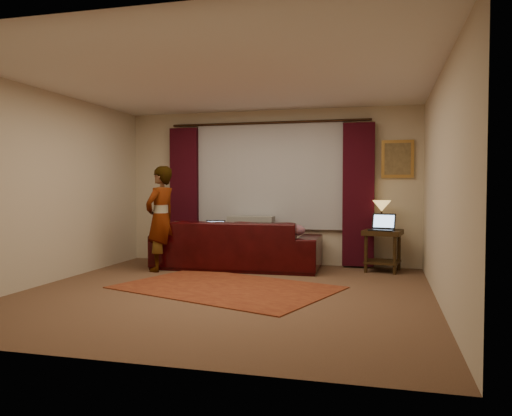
{
  "coord_description": "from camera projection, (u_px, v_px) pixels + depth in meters",
  "views": [
    {
      "loc": [
        1.89,
        -5.79,
        1.3
      ],
      "look_at": [
        0.1,
        1.2,
        1.0
      ],
      "focal_mm": 35.0,
      "sensor_mm": 36.0,
      "label": 1
    }
  ],
  "objects": [
    {
      "name": "wall_back",
      "position": [
        269.0,
        187.0,
        8.49
      ],
      "size": [
        5.0,
        0.02,
        2.6
      ],
      "primitive_type": "cube",
      "color": "beige",
      "rests_on": "ground"
    },
    {
      "name": "tiffany_lamp",
      "position": [
        382.0,
        215.0,
        7.74
      ],
      "size": [
        0.29,
        0.29,
        0.45
      ],
      "primitive_type": null,
      "rotation": [
        0.0,
        0.0,
        0.01
      ],
      "color": "olive",
      "rests_on": "end_table"
    },
    {
      "name": "laptop_sofa",
      "position": [
        214.0,
        228.0,
        7.92
      ],
      "size": [
        0.37,
        0.4,
        0.23
      ],
      "primitive_type": null,
      "rotation": [
        0.0,
        0.0,
        0.18
      ],
      "color": "black",
      "rests_on": "sofa"
    },
    {
      "name": "sofa",
      "position": [
        237.0,
        235.0,
        8.0
      ],
      "size": [
        2.67,
        1.21,
        1.07
      ],
      "primitive_type": "imported",
      "rotation": [
        0.0,
        0.0,
        3.17
      ],
      "color": "black",
      "rests_on": "floor"
    },
    {
      "name": "area_rug",
      "position": [
        226.0,
        287.0,
        6.44
      ],
      "size": [
        3.09,
        2.54,
        0.01
      ],
      "primitive_type": "cube",
      "rotation": [
        0.0,
        0.0,
        -0.33
      ],
      "color": "maroon",
      "rests_on": "floor"
    },
    {
      "name": "laptop_table",
      "position": [
        382.0,
        222.0,
        7.54
      ],
      "size": [
        0.44,
        0.46,
        0.26
      ],
      "primitive_type": null,
      "rotation": [
        0.0,
        0.0,
        -0.25
      ],
      "color": "black",
      "rests_on": "end_table"
    },
    {
      "name": "wall_front",
      "position": [
        118.0,
        188.0,
        3.65
      ],
      "size": [
        5.0,
        0.02,
        2.6
      ],
      "primitive_type": "cube",
      "color": "beige",
      "rests_on": "ground"
    },
    {
      "name": "ceiling",
      "position": [
        223.0,
        80.0,
        6.02
      ],
      "size": [
        5.0,
        5.0,
        0.02
      ],
      "primitive_type": "cube",
      "color": "silver",
      "rests_on": "ground"
    },
    {
      "name": "floor",
      "position": [
        224.0,
        293.0,
        6.13
      ],
      "size": [
        5.0,
        5.0,
        0.01
      ],
      "primitive_type": "cube",
      "color": "brown",
      "rests_on": "ground"
    },
    {
      "name": "wall_left",
      "position": [
        47.0,
        187.0,
        6.69
      ],
      "size": [
        0.02,
        5.0,
        2.6
      ],
      "primitive_type": "cube",
      "color": "beige",
      "rests_on": "ground"
    },
    {
      "name": "end_table",
      "position": [
        383.0,
        251.0,
        7.69
      ],
      "size": [
        0.64,
        0.64,
        0.64
      ],
      "primitive_type": "cube",
      "rotation": [
        0.0,
        0.0,
        -0.17
      ],
      "color": "black",
      "rests_on": "floor"
    },
    {
      "name": "wall_right",
      "position": [
        441.0,
        187.0,
        5.45
      ],
      "size": [
        0.02,
        5.0,
        2.6
      ],
      "primitive_type": "cube",
      "color": "beige",
      "rests_on": "ground"
    },
    {
      "name": "picture_frame",
      "position": [
        398.0,
        159.0,
        7.92
      ],
      "size": [
        0.5,
        0.04,
        0.6
      ],
      "primitive_type": "cube",
      "color": "#B2833C",
      "rests_on": "wall_back"
    },
    {
      "name": "throw_blanket",
      "position": [
        251.0,
        202.0,
        8.26
      ],
      "size": [
        0.77,
        0.33,
        0.09
      ],
      "primitive_type": "cube",
      "rotation": [
        0.0,
        0.0,
        0.04
      ],
      "color": "gray",
      "rests_on": "sofa"
    },
    {
      "name": "drape_left",
      "position": [
        185.0,
        194.0,
        8.76
      ],
      "size": [
        0.5,
        0.14,
        2.3
      ],
      "primitive_type": "cube",
      "color": "black",
      "rests_on": "floor"
    },
    {
      "name": "drape_right",
      "position": [
        359.0,
        195.0,
        8.02
      ],
      "size": [
        0.5,
        0.14,
        2.3
      ],
      "primitive_type": "cube",
      "color": "black",
      "rests_on": "floor"
    },
    {
      "name": "person",
      "position": [
        161.0,
        219.0,
        7.73
      ],
      "size": [
        0.59,
        0.59,
        1.63
      ],
      "primitive_type": "imported",
      "rotation": [
        0.0,
        0.0,
        -1.85
      ],
      "color": "gray",
      "rests_on": "floor"
    },
    {
      "name": "curtain_rod",
      "position": [
        268.0,
        123.0,
        8.34
      ],
      "size": [
        0.04,
        0.04,
        3.4
      ],
      "primitive_type": "cylinder",
      "color": "black",
      "rests_on": "wall_back"
    },
    {
      "name": "clothing_pile",
      "position": [
        290.0,
        231.0,
        7.62
      ],
      "size": [
        0.53,
        0.44,
        0.2
      ],
      "primitive_type": "ellipsoid",
      "rotation": [
        0.0,
        0.0,
        0.16
      ],
      "color": "#835061",
      "rests_on": "sofa"
    },
    {
      "name": "sheer_curtain",
      "position": [
        268.0,
        175.0,
        8.43
      ],
      "size": [
        2.5,
        0.05,
        1.8
      ],
      "primitive_type": "cube",
      "color": "#A4A5AD",
      "rests_on": "wall_back"
    }
  ]
}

